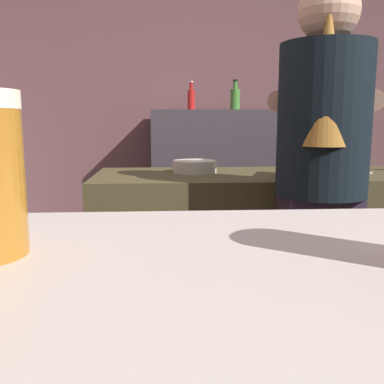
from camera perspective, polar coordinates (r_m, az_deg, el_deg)
The scene contains 8 objects.
wall_back at distance 3.56m, azimuth 2.45°, elevation 12.25°, with size 5.20×0.10×2.70m, color brown.
prep_counter at distance 2.28m, azimuth 15.12°, elevation -9.13°, with size 2.10×0.60×0.92m, color #4A4227.
back_shelf at distance 3.32m, azimuth 2.66°, elevation -0.12°, with size 0.91×0.36×1.25m, color #3F3940.
bartender at distance 1.71m, azimuth 16.58°, elevation 2.04°, with size 0.50×0.55×1.67m.
mixing_bowl at distance 2.12m, azimuth 0.34°, elevation 3.37°, with size 0.21×0.21×0.06m, color beige.
chefs_knife at distance 2.19m, azimuth 19.86°, elevation 2.33°, with size 0.24×0.03×0.01m, color silver.
bottle_hot_sauce at distance 3.32m, azimuth 5.68°, elevation 12.13°, with size 0.07×0.07×0.22m.
bottle_soy at distance 3.28m, azimuth -0.10°, elevation 12.13°, with size 0.05×0.05×0.21m.
Camera 1 is at (-0.36, -1.34, 1.18)m, focal length 40.62 mm.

